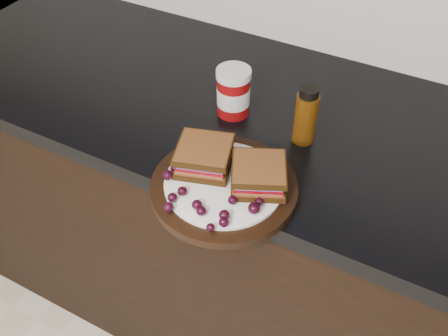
# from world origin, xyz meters

# --- Properties ---
(base_cabinets) EXTENTS (3.96, 0.58, 0.86)m
(base_cabinets) POSITION_xyz_m (0.00, 1.70, 0.43)
(base_cabinets) COLOR black
(base_cabinets) RESTS_ON ground_plane
(countertop) EXTENTS (3.98, 0.60, 0.04)m
(countertop) POSITION_xyz_m (0.00, 1.70, 0.88)
(countertop) COLOR black
(countertop) RESTS_ON base_cabinets
(plate) EXTENTS (0.28, 0.28, 0.02)m
(plate) POSITION_xyz_m (0.13, 1.44, 0.91)
(plate) COLOR black
(plate) RESTS_ON countertop
(sandwich_left) EXTENTS (0.13, 0.13, 0.05)m
(sandwich_left) POSITION_xyz_m (0.07, 1.46, 0.95)
(sandwich_left) COLOR brown
(sandwich_left) RESTS_ON plate
(sandwich_right) EXTENTS (0.13, 0.13, 0.05)m
(sandwich_right) POSITION_xyz_m (0.19, 1.47, 0.95)
(sandwich_right) COLOR brown
(sandwich_right) RESTS_ON plate
(grape_0) EXTENTS (0.02, 0.02, 0.02)m
(grape_0) POSITION_xyz_m (0.03, 1.40, 0.93)
(grape_0) COLOR black
(grape_0) RESTS_ON plate
(grape_1) EXTENTS (0.02, 0.02, 0.02)m
(grape_1) POSITION_xyz_m (0.08, 1.38, 0.93)
(grape_1) COLOR black
(grape_1) RESTS_ON plate
(grape_2) EXTENTS (0.02, 0.02, 0.02)m
(grape_2) POSITION_xyz_m (0.07, 1.35, 0.93)
(grape_2) COLOR black
(grape_2) RESTS_ON plate
(grape_3) EXTENTS (0.02, 0.02, 0.02)m
(grape_3) POSITION_xyz_m (0.07, 1.33, 0.93)
(grape_3) COLOR black
(grape_3) RESTS_ON plate
(grape_4) EXTENTS (0.02, 0.02, 0.02)m
(grape_4) POSITION_xyz_m (0.12, 1.36, 0.93)
(grape_4) COLOR black
(grape_4) RESTS_ON plate
(grape_5) EXTENTS (0.02, 0.02, 0.02)m
(grape_5) POSITION_xyz_m (0.13, 1.35, 0.93)
(grape_5) COLOR black
(grape_5) RESTS_ON plate
(grape_6) EXTENTS (0.02, 0.02, 0.01)m
(grape_6) POSITION_xyz_m (0.16, 1.33, 0.93)
(grape_6) COLOR black
(grape_6) RESTS_ON plate
(grape_7) EXTENTS (0.02, 0.02, 0.02)m
(grape_7) POSITION_xyz_m (0.18, 1.35, 0.93)
(grape_7) COLOR black
(grape_7) RESTS_ON plate
(grape_8) EXTENTS (0.02, 0.02, 0.02)m
(grape_8) POSITION_xyz_m (0.17, 1.36, 0.93)
(grape_8) COLOR black
(grape_8) RESTS_ON plate
(grape_9) EXTENTS (0.02, 0.02, 0.02)m
(grape_9) POSITION_xyz_m (0.17, 1.40, 0.93)
(grape_9) COLOR black
(grape_9) RESTS_ON plate
(grape_10) EXTENTS (0.02, 0.02, 0.02)m
(grape_10) POSITION_xyz_m (0.21, 1.40, 0.93)
(grape_10) COLOR black
(grape_10) RESTS_ON plate
(grape_11) EXTENTS (0.02, 0.02, 0.01)m
(grape_11) POSITION_xyz_m (0.21, 1.42, 0.93)
(grape_11) COLOR black
(grape_11) RESTS_ON plate
(grape_12) EXTENTS (0.02, 0.02, 0.01)m
(grape_12) POSITION_xyz_m (0.22, 1.44, 0.93)
(grape_12) COLOR black
(grape_12) RESTS_ON plate
(grape_13) EXTENTS (0.02, 0.02, 0.02)m
(grape_13) POSITION_xyz_m (0.21, 1.48, 0.93)
(grape_13) COLOR black
(grape_13) RESTS_ON plate
(grape_14) EXTENTS (0.02, 0.02, 0.01)m
(grape_14) POSITION_xyz_m (0.19, 1.49, 0.93)
(grape_14) COLOR black
(grape_14) RESTS_ON plate
(grape_15) EXTENTS (0.02, 0.02, 0.02)m
(grape_15) POSITION_xyz_m (0.09, 1.48, 0.93)
(grape_15) COLOR black
(grape_15) RESTS_ON plate
(grape_16) EXTENTS (0.02, 0.02, 0.02)m
(grape_16) POSITION_xyz_m (0.06, 1.48, 0.93)
(grape_16) COLOR black
(grape_16) RESTS_ON plate
(grape_17) EXTENTS (0.02, 0.02, 0.02)m
(grape_17) POSITION_xyz_m (0.06, 1.47, 0.93)
(grape_17) COLOR black
(grape_17) RESTS_ON plate
(grape_18) EXTENTS (0.02, 0.02, 0.02)m
(grape_18) POSITION_xyz_m (0.03, 1.43, 0.93)
(grape_18) COLOR black
(grape_18) RESTS_ON plate
(grape_19) EXTENTS (0.02, 0.02, 0.02)m
(grape_19) POSITION_xyz_m (0.03, 1.42, 0.93)
(grape_19) COLOR black
(grape_19) RESTS_ON plate
(grape_20) EXTENTS (0.02, 0.02, 0.02)m
(grape_20) POSITION_xyz_m (0.08, 1.46, 0.93)
(grape_20) COLOR black
(grape_20) RESTS_ON plate
(grape_21) EXTENTS (0.02, 0.02, 0.02)m
(grape_21) POSITION_xyz_m (0.08, 1.46, 0.93)
(grape_21) COLOR black
(grape_21) RESTS_ON plate
(grape_22) EXTENTS (0.02, 0.02, 0.02)m
(grape_22) POSITION_xyz_m (0.06, 1.44, 0.93)
(grape_22) COLOR black
(grape_22) RESTS_ON plate
(condiment_jar) EXTENTS (0.09, 0.09, 0.11)m
(condiment_jar) POSITION_xyz_m (0.03, 1.66, 0.96)
(condiment_jar) COLOR maroon
(condiment_jar) RESTS_ON countertop
(oil_bottle) EXTENTS (0.05, 0.05, 0.13)m
(oil_bottle) POSITION_xyz_m (0.21, 1.65, 0.97)
(oil_bottle) COLOR #472507
(oil_bottle) RESTS_ON countertop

